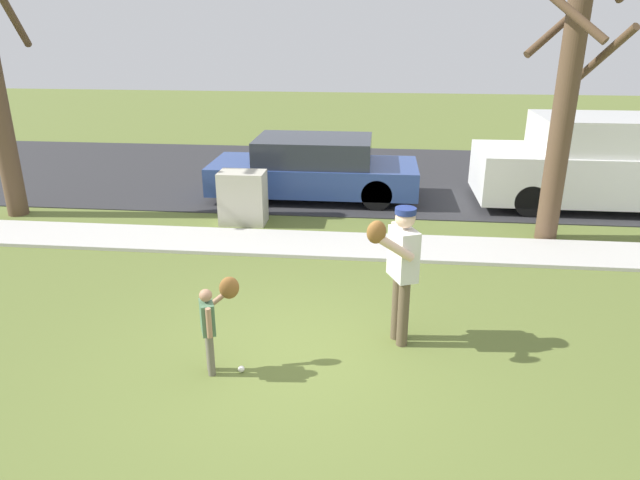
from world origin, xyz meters
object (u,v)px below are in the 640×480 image
parked_van_white (600,165)px  utility_cabinet (243,198)px  parked_wagon_blue (314,169)px  baseball (241,369)px  street_tree_near (567,92)px  person_adult (400,262)px  person_child (214,315)px

parked_van_white → utility_cabinet: bearing=-165.6°
parked_wagon_blue → parked_van_white: (5.99, -0.03, 0.24)m
baseball → street_tree_near: street_tree_near is taller
baseball → utility_cabinet: utility_cabinet is taller
person_adult → utility_cabinet: (-2.86, 4.19, -0.56)m
utility_cabinet → person_adult: bearing=-55.7°
baseball → utility_cabinet: size_ratio=0.07×
person_adult → street_tree_near: (2.77, 3.91, 1.51)m
person_child → street_tree_near: (4.78, 4.71, 1.89)m
baseball → utility_cabinet: bearing=102.7°
person_adult → parked_wagon_blue: 6.31m
baseball → street_tree_near: bearing=46.4°
street_tree_near → parked_wagon_blue: size_ratio=1.08×
utility_cabinet → parked_wagon_blue: 2.20m
parked_wagon_blue → person_adult: bearing=-74.3°
street_tree_near → person_adult: bearing=-125.3°
parked_van_white → person_child: bearing=-132.7°
person_child → person_adult: bearing=-1.4°
baseball → street_tree_near: (4.50, 4.73, 2.55)m
baseball → utility_cabinet: (-1.13, 5.01, 0.47)m
person_adult → baseball: bearing=2.2°
person_adult → street_tree_near: 5.03m
street_tree_near → parked_wagon_blue: street_tree_near is taller
person_adult → person_child: person_adult is taller
person_child → parked_wagon_blue: size_ratio=0.24×
parked_wagon_blue → person_child: bearing=-92.6°
person_child → baseball: person_child is taller
parked_wagon_blue → parked_van_white: bearing=-0.3°
person_adult → parked_wagon_blue: bearing=-97.4°
person_child → street_tree_near: size_ratio=0.22×
street_tree_near → parked_wagon_blue: bearing=154.4°
street_tree_near → person_child: bearing=-135.4°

